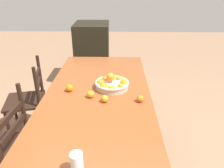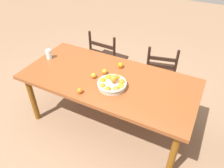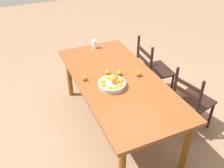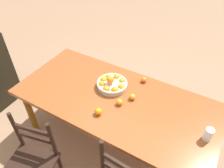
{
  "view_description": "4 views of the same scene",
  "coord_description": "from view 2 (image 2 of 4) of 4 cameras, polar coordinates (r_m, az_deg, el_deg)",
  "views": [
    {
      "loc": [
        -1.74,
        -0.17,
        1.69
      ],
      "look_at": [
        0.11,
        -0.13,
        0.79
      ],
      "focal_mm": 34.76,
      "sensor_mm": 36.0,
      "label": 1
    },
    {
      "loc": [
        0.96,
        -1.78,
        2.24
      ],
      "look_at": [
        0.11,
        -0.13,
        0.79
      ],
      "focal_mm": 34.73,
      "sensor_mm": 36.0,
      "label": 2
    },
    {
      "loc": [
        2.26,
        -1.08,
        2.42
      ],
      "look_at": [
        0.11,
        -0.13,
        0.79
      ],
      "focal_mm": 40.27,
      "sensor_mm": 36.0,
      "label": 3
    },
    {
      "loc": [
        -0.74,
        1.33,
        2.28
      ],
      "look_at": [
        0.11,
        -0.13,
        0.79
      ],
      "focal_mm": 34.47,
      "sensor_mm": 36.0,
      "label": 4
    }
  ],
  "objects": [
    {
      "name": "dining_table",
      "position": [
        2.55,
        -0.91,
        0.23
      ],
      "size": [
        2.04,
        0.96,
        0.75
      ],
      "color": "brown",
      "rests_on": "ground"
    },
    {
      "name": "orange_loose_2",
      "position": [
        2.5,
        -4.88,
        2.24
      ],
      "size": [
        0.06,
        0.06,
        0.06
      ],
      "primitive_type": "sphere",
      "color": "orange",
      "rests_on": "dining_table"
    },
    {
      "name": "fruit_bowl",
      "position": [
        2.35,
        0.09,
        0.06
      ],
      "size": [
        0.32,
        0.32,
        0.15
      ],
      "color": "beige",
      "rests_on": "dining_table"
    },
    {
      "name": "chair_by_cabinet",
      "position": [
        3.23,
        12.52,
        2.91
      ],
      "size": [
        0.51,
        0.51,
        0.9
      ],
      "rotation": [
        0.0,
        0.0,
        3.37
      ],
      "color": "black",
      "rests_on": "ground"
    },
    {
      "name": "drinking_glass",
      "position": [
        2.96,
        -16.32,
        7.53
      ],
      "size": [
        0.07,
        0.07,
        0.12
      ],
      "primitive_type": "cylinder",
      "color": "silver",
      "rests_on": "dining_table"
    },
    {
      "name": "orange_loose_0",
      "position": [
        2.31,
        -8.5,
        -1.73
      ],
      "size": [
        0.06,
        0.06,
        0.06
      ],
      "primitive_type": "sphere",
      "color": "orange",
      "rests_on": "dining_table"
    },
    {
      "name": "chair_near_window",
      "position": [
        3.41,
        -1.11,
        6.21
      ],
      "size": [
        0.48,
        0.48,
        0.95
      ],
      "rotation": [
        0.0,
        0.0,
        3.09
      ],
      "color": "black",
      "rests_on": "ground"
    },
    {
      "name": "orange_loose_1",
      "position": [
        2.56,
        -1.97,
        3.3
      ],
      "size": [
        0.06,
        0.06,
        0.06
      ],
      "primitive_type": "sphere",
      "color": "orange",
      "rests_on": "dining_table"
    },
    {
      "name": "ground_plane",
      "position": [
        3.01,
        -0.79,
        -9.96
      ],
      "size": [
        12.0,
        12.0,
        0.0
      ],
      "primitive_type": "plane",
      "color": "#8C6B4F"
    },
    {
      "name": "orange_loose_3",
      "position": [
        2.67,
        2.26,
        4.98
      ],
      "size": [
        0.07,
        0.07,
        0.07
      ],
      "primitive_type": "sphere",
      "color": "orange",
      "rests_on": "dining_table"
    }
  ]
}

